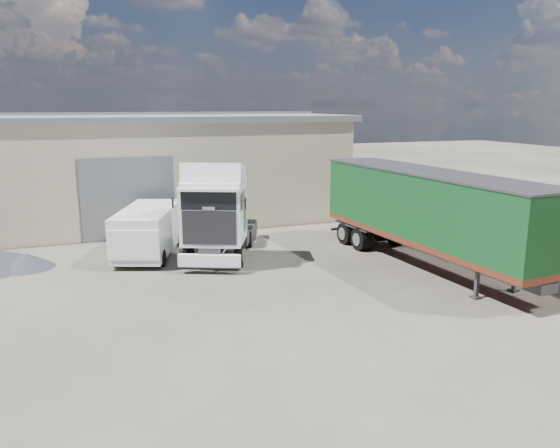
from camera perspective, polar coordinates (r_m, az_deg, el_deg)
name	(u,v)px	position (r m, az deg, el deg)	size (l,w,h in m)	color
ground	(239,310)	(16.00, -4.33, -9.00)	(120.00, 120.00, 0.00)	black
warehouse	(34,168)	(30.52, -24.28, 5.34)	(30.60, 12.60, 5.42)	#BDAD92
brick_boundary_wall	(442,207)	(26.06, 16.54, 1.75)	(0.35, 26.00, 2.50)	#973C26
tractor_unit	(218,218)	(20.74, -6.54, 0.60)	(4.28, 6.01, 3.85)	black
box_trailer	(427,209)	(20.37, 15.14, 1.53)	(2.88, 10.68, 3.51)	#2D2D30
panel_van	(147,232)	(21.82, -13.73, -0.86)	(3.35, 4.90, 1.86)	black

